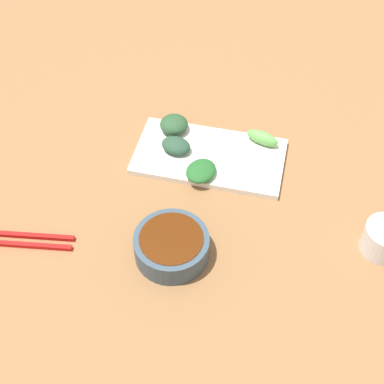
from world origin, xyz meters
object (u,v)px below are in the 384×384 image
object	(u,v)px
sauce_bowl	(172,245)
chopsticks	(6,239)
serving_plate	(209,157)
tea_cup	(384,239)

from	to	relation	value
sauce_bowl	chopsticks	size ratio (longest dim) A/B	0.53
chopsticks	serving_plate	bearing A→B (deg)	-56.61
sauce_bowl	tea_cup	bearing A→B (deg)	-74.99
chopsticks	tea_cup	size ratio (longest dim) A/B	3.24
serving_plate	chopsticks	distance (m)	0.39
sauce_bowl	chopsticks	xyz separation A→B (m)	(-0.04, 0.28, -0.02)
serving_plate	tea_cup	world-z (taller)	tea_cup
serving_plate	chopsticks	xyz separation A→B (m)	(-0.26, 0.29, -0.00)
chopsticks	tea_cup	bearing A→B (deg)	-86.74
tea_cup	chopsticks	bearing A→B (deg)	101.63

